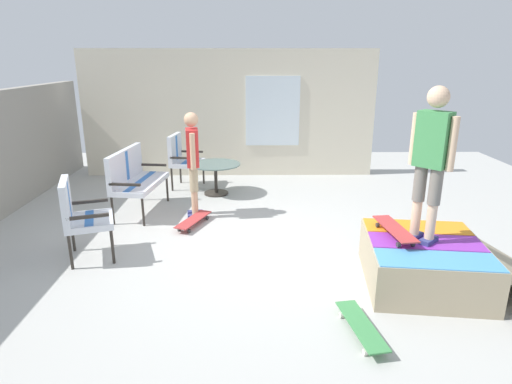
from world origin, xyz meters
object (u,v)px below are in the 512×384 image
skateboard_by_bench (194,220)px  skate_ramp (426,263)px  person_watching (193,158)px  patio_bench (133,175)px  person_skater (431,155)px  patio_chair_by_wall (78,212)px  skateboard_on_ramp (395,229)px  patio_chair_near_house (181,156)px  patio_table (216,173)px  skateboard_spare (361,326)px

skateboard_by_bench → skate_ramp: bearing=-122.4°
person_watching → skateboard_by_bench: person_watching is taller
patio_bench → skateboard_by_bench: bearing=-121.3°
person_watching → person_skater: (-2.14, -2.73, 0.51)m
skate_ramp → patio_chair_by_wall: patio_chair_by_wall is taller
skate_ramp → skateboard_on_ramp: bearing=66.7°
patio_chair_near_house → patio_table: patio_chair_near_house is taller
patio_chair_near_house → skateboard_spare: (-4.70, -2.31, -0.53)m
person_skater → patio_chair_by_wall: bearing=80.8°
skateboard_by_bench → skateboard_spare: bearing=-145.4°
person_watching → skateboard_on_ramp: size_ratio=1.99×
patio_bench → patio_chair_by_wall: (-1.70, 0.22, -0.00)m
skate_ramp → skateboard_spare: bearing=134.6°
skate_ramp → patio_chair_by_wall: bearing=80.5°
skate_ramp → skateboard_on_ramp: size_ratio=2.47×
skateboard_spare → skateboard_on_ramp: skateboard_on_ramp is taller
skate_ramp → person_skater: size_ratio=1.23×
patio_bench → skateboard_on_ramp: patio_bench is taller
patio_chair_near_house → person_watching: person_watching is taller
patio_table → person_skater: (-3.29, -2.49, 1.05)m
patio_chair_by_wall → skateboard_spare: patio_chair_by_wall is taller
skateboard_by_bench → skateboard_on_ramp: size_ratio=1.00×
patio_bench → skateboard_spare: patio_bench is taller
person_watching → skateboard_by_bench: size_ratio=2.00×
patio_table → skate_ramp: bearing=-142.3°
patio_table → skateboard_spare: bearing=-158.9°
patio_chair_by_wall → patio_table: patio_chair_by_wall is taller
person_watching → person_skater: person_skater is taller
patio_chair_by_wall → patio_chair_near_house: bearing=-13.9°
patio_chair_by_wall → skateboard_on_ramp: 3.72m
patio_bench → person_skater: bearing=-122.2°
patio_table → skateboard_spare: (-4.24, -1.63, -0.32)m
patio_table → patio_chair_by_wall: bearing=151.3°
person_watching → person_skater: 3.51m
patio_table → person_skater: bearing=-142.9°
patio_chair_near_house → skateboard_on_ramp: bearing=-141.3°
skate_ramp → patio_bench: patio_bench is taller
skateboard_on_ramp → skateboard_by_bench: bearing=56.5°
patio_bench → patio_table: bearing=-52.6°
skate_ramp → person_watching: bearing=52.3°
patio_bench → patio_table: size_ratio=1.45×
person_skater → skate_ramp: bearing=-113.4°
patio_chair_near_house → person_skater: bearing=-139.8°
patio_chair_by_wall → patio_table: 3.03m
patio_chair_by_wall → person_watching: (1.50, -1.21, 0.33)m
patio_table → patio_chair_near_house: bearing=55.7°
skate_ramp → patio_table: (3.32, 2.56, 0.15)m
patio_chair_by_wall → patio_table: (2.65, -1.45, -0.21)m
patio_chair_near_house → patio_chair_by_wall: bearing=166.1°
skateboard_by_bench → person_watching: bearing=3.6°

